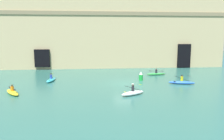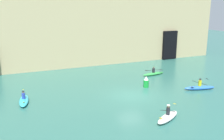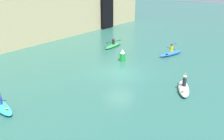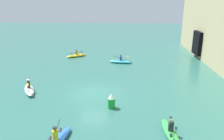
{
  "view_description": "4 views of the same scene",
  "coord_description": "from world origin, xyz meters",
  "px_view_note": "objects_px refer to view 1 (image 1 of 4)",
  "views": [
    {
      "loc": [
        -4.17,
        -27.94,
        6.2
      ],
      "look_at": [
        -1.29,
        2.47,
        1.42
      ],
      "focal_mm": 35.0,
      "sensor_mm": 36.0,
      "label": 1
    },
    {
      "loc": [
        -10.79,
        -20.4,
        8.5
      ],
      "look_at": [
        -0.97,
        2.46,
        2.12
      ],
      "focal_mm": 40.0,
      "sensor_mm": 36.0,
      "label": 2
    },
    {
      "loc": [
        -16.26,
        -12.22,
        8.29
      ],
      "look_at": [
        -1.86,
        -0.6,
        1.01
      ],
      "focal_mm": 40.0,
      "sensor_mm": 36.0,
      "label": 3
    },
    {
      "loc": [
        17.92,
        2.6,
        8.07
      ],
      "look_at": [
        -0.62,
        1.62,
        2.01
      ],
      "focal_mm": 35.0,
      "sensor_mm": 36.0,
      "label": 4
    }
  ],
  "objects_px": {
    "kayak_white": "(133,93)",
    "marker_buoy": "(141,76)",
    "kayak_cyan": "(51,80)",
    "kayak_yellow": "(12,92)",
    "kayak_blue": "(182,82)",
    "kayak_green": "(156,74)"
  },
  "relations": [
    {
      "from": "kayak_yellow",
      "to": "kayak_blue",
      "type": "relative_size",
      "value": 0.89
    },
    {
      "from": "marker_buoy",
      "to": "kayak_blue",
      "type": "bearing_deg",
      "value": -31.88
    },
    {
      "from": "kayak_yellow",
      "to": "marker_buoy",
      "type": "bearing_deg",
      "value": -103.95
    },
    {
      "from": "kayak_white",
      "to": "kayak_blue",
      "type": "height_order",
      "value": "kayak_white"
    },
    {
      "from": "kayak_yellow",
      "to": "kayak_green",
      "type": "bearing_deg",
      "value": -97.53
    },
    {
      "from": "kayak_blue",
      "to": "kayak_green",
      "type": "xyz_separation_m",
      "value": [
        -1.35,
        6.79,
        -0.03
      ]
    },
    {
      "from": "kayak_white",
      "to": "kayak_green",
      "type": "height_order",
      "value": "kayak_white"
    },
    {
      "from": "kayak_yellow",
      "to": "kayak_cyan",
      "type": "xyz_separation_m",
      "value": [
        2.94,
        6.49,
        -0.0
      ]
    },
    {
      "from": "kayak_cyan",
      "to": "kayak_blue",
      "type": "xyz_separation_m",
      "value": [
        17.23,
        -3.47,
        0.03
      ]
    },
    {
      "from": "kayak_cyan",
      "to": "marker_buoy",
      "type": "distance_m",
      "value": 12.51
    },
    {
      "from": "kayak_white",
      "to": "kayak_blue",
      "type": "relative_size",
      "value": 0.86
    },
    {
      "from": "kayak_white",
      "to": "marker_buoy",
      "type": "xyz_separation_m",
      "value": [
        2.6,
        7.61,
        0.3
      ]
    },
    {
      "from": "marker_buoy",
      "to": "kayak_cyan",
      "type": "bearing_deg",
      "value": 177.56
    },
    {
      "from": "kayak_green",
      "to": "kayak_white",
      "type": "bearing_deg",
      "value": -123.68
    },
    {
      "from": "kayak_white",
      "to": "marker_buoy",
      "type": "distance_m",
      "value": 8.05
    },
    {
      "from": "kayak_blue",
      "to": "kayak_green",
      "type": "height_order",
      "value": "kayak_blue"
    },
    {
      "from": "kayak_green",
      "to": "kayak_yellow",
      "type": "bearing_deg",
      "value": -158.59
    },
    {
      "from": "kayak_cyan",
      "to": "kayak_green",
      "type": "bearing_deg",
      "value": 109.46
    },
    {
      "from": "kayak_yellow",
      "to": "kayak_white",
      "type": "bearing_deg",
      "value": -132.41
    },
    {
      "from": "kayak_white",
      "to": "kayak_green",
      "type": "bearing_deg",
      "value": -145.51
    },
    {
      "from": "kayak_blue",
      "to": "marker_buoy",
      "type": "bearing_deg",
      "value": -16.91
    },
    {
      "from": "kayak_white",
      "to": "kayak_yellow",
      "type": "xyz_separation_m",
      "value": [
        -12.83,
        1.66,
        -0.04
      ]
    }
  ]
}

